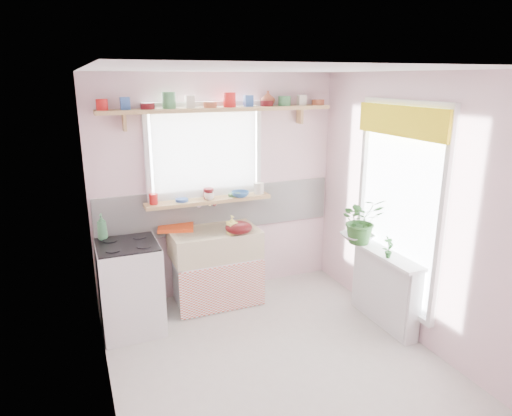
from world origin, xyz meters
name	(u,v)px	position (x,y,z in m)	size (l,w,h in m)	color
room	(301,185)	(0.66, 0.86, 1.37)	(3.20, 3.20, 3.20)	beige
sink_unit	(215,266)	(-0.15, 1.29, 0.43)	(0.95, 0.65, 1.11)	white
cooker	(130,287)	(-1.10, 1.05, 0.46)	(0.58, 0.58, 0.93)	white
radiator_ledge	(385,287)	(1.30, 0.20, 0.40)	(0.22, 0.95, 0.78)	white
windowsill	(209,200)	(-0.15, 1.48, 1.14)	(1.40, 0.22, 0.04)	tan
pine_shelf	(220,109)	(0.00, 1.47, 2.12)	(2.52, 0.24, 0.04)	tan
shelf_crockery	(216,102)	(-0.04, 1.47, 2.19)	(2.47, 0.11, 0.12)	red
sill_crockery	(209,194)	(-0.15, 1.48, 1.22)	(1.35, 0.11, 0.12)	red
dish_tray	(176,227)	(-0.53, 1.50, 0.87)	(0.38, 0.28, 0.04)	#F44715
colander	(239,228)	(0.06, 1.10, 0.92)	(0.29, 0.29, 0.13)	#550E11
jade_plant	(361,220)	(1.21, 0.54, 1.02)	(0.45, 0.39, 0.49)	#2A5A24
fruit_bowl	(357,237)	(1.21, 0.60, 0.81)	(0.32, 0.32, 0.08)	silver
herb_pot	(389,247)	(1.21, 0.09, 0.88)	(0.11, 0.08, 0.21)	#2A6829
soap_bottle_sink	(232,225)	(-0.01, 1.10, 0.95)	(0.09, 0.09, 0.20)	#F1E56B
sill_cup	(209,196)	(-0.16, 1.42, 1.20)	(0.11, 0.11, 0.09)	white
sill_bowl	(240,194)	(0.20, 1.42, 1.19)	(0.20, 0.20, 0.06)	#3264A5
shelf_vase	(268,98)	(0.58, 1.53, 2.22)	(0.16, 0.16, 0.16)	brown
cooker_bottle	(102,227)	(-1.30, 1.27, 1.04)	(0.10, 0.10, 0.26)	#428453
fruit	(358,231)	(1.22, 0.61, 0.88)	(0.20, 0.14, 0.10)	orange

